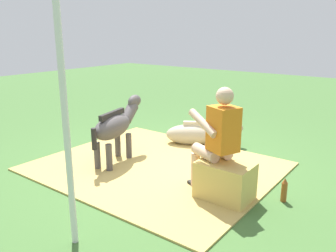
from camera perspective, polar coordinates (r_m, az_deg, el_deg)
The scene contains 8 objects.
ground_plane at distance 5.28m, azimuth -0.77°, elevation -6.17°, with size 24.00×24.00×0.00m, color #426B33.
hay_patch at distance 5.14m, azimuth -1.91°, elevation -6.64°, with size 3.28×2.76×0.02m, color tan.
hay_bale at distance 4.18m, azimuth 9.32°, elevation -8.95°, with size 0.63×0.44×0.46m, color tan.
person_seated at distance 4.11m, azimuth 8.03°, elevation -1.76°, with size 0.72×0.58×1.34m.
pony_standing at distance 5.21m, azimuth -8.57°, elevation 0.03°, with size 0.53×1.33×0.94m.
pony_lying at distance 6.09m, azimuth 4.77°, elevation -1.37°, with size 1.28×0.93×0.42m.
soda_bottle at distance 4.34m, azimuth 18.55°, elevation -9.95°, with size 0.07×0.07×0.29m.
tent_pole_left at distance 3.12m, azimuth -16.49°, elevation 0.94°, with size 0.06×0.06×2.40m, color silver.
Camera 1 is at (-3.01, 3.88, 1.94)m, focal length 37.10 mm.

